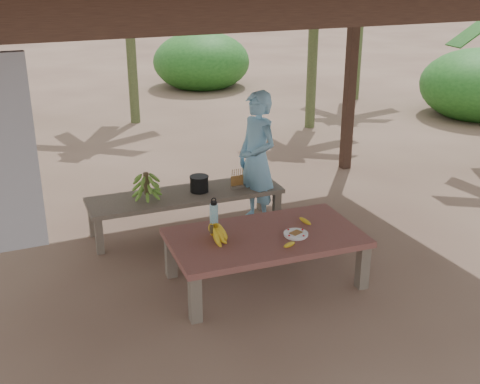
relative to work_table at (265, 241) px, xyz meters
name	(u,v)px	position (x,y,z in m)	size (l,w,h in m)	color
ground	(233,272)	(-0.21, 0.29, -0.43)	(80.00, 80.00, 0.00)	brown
work_table	(265,241)	(0.00, 0.00, 0.00)	(1.86, 1.10, 0.50)	brown
bench	(186,198)	(-0.30, 1.44, -0.04)	(2.22, 0.67, 0.45)	brown
ripe_banana_bunch	(212,233)	(-0.52, 0.07, 0.15)	(0.29, 0.25, 0.17)	yellow
plate	(296,234)	(0.25, -0.14, 0.08)	(0.23, 0.23, 0.04)	white
loose_banana_front	(289,245)	(0.08, -0.32, 0.09)	(0.04, 0.18, 0.04)	yellow
loose_banana_side	(305,221)	(0.47, 0.08, 0.09)	(0.04, 0.15, 0.04)	yellow
water_flask	(214,215)	(-0.37, 0.37, 0.19)	(0.08, 0.08, 0.30)	#3FAEC5
green_banana_stalk	(147,185)	(-0.74, 1.45, 0.17)	(0.28, 0.28, 0.32)	#598C2D
cooking_pot	(199,184)	(-0.14, 1.44, 0.10)	(0.21, 0.21, 0.18)	black
skewer_rack	(237,178)	(0.30, 1.37, 0.14)	(0.18, 0.08, 0.24)	#A57F47
woman	(257,159)	(0.52, 1.31, 0.35)	(0.57, 0.38, 1.57)	#6FACD3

